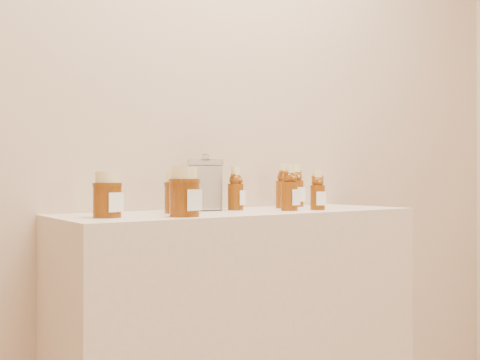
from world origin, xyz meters
TOP-DOWN VIEW (x-y plane):
  - wall_back at (0.00, 1.75)m, footprint 3.50×0.02m
  - display_table at (0.00, 1.55)m, footprint 1.20×0.40m
  - bear_bottle_back_left at (-0.00, 1.61)m, footprint 0.07×0.07m
  - bear_bottle_back_mid at (0.21, 1.61)m, footprint 0.08×0.08m
  - bear_bottle_back_right at (0.33, 1.68)m, footprint 0.07×0.07m
  - bear_bottle_front_left at (0.12, 1.48)m, footprint 0.07×0.07m
  - bear_bottle_front_right at (0.23, 1.46)m, footprint 0.07×0.07m
  - honey_jar_left at (-0.48, 1.52)m, footprint 0.09×0.09m
  - honey_jar_back at (-0.24, 1.58)m, footprint 0.10×0.10m
  - honey_jar_front at (-0.30, 1.43)m, footprint 0.10×0.10m
  - glass_canister at (-0.09, 1.65)m, footprint 0.12×0.12m

SIDE VIEW (x-z plane):
  - display_table at x=0.00m, z-range 0.00..0.90m
  - honey_jar_left at x=-0.48m, z-range 0.90..1.02m
  - honey_jar_back at x=-0.24m, z-range 0.90..1.02m
  - honey_jar_front at x=-0.30m, z-range 0.90..1.03m
  - bear_bottle_front_right at x=0.23m, z-range 0.90..1.05m
  - bear_bottle_back_left at x=0.00m, z-range 0.90..1.06m
  - bear_bottle_front_left at x=0.12m, z-range 0.90..1.07m
  - bear_bottle_back_mid at x=0.21m, z-range 0.90..1.08m
  - glass_canister at x=-0.09m, z-range 0.90..1.08m
  - bear_bottle_back_right at x=0.33m, z-range 0.90..1.09m
  - wall_back at x=0.00m, z-range 0.00..2.70m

